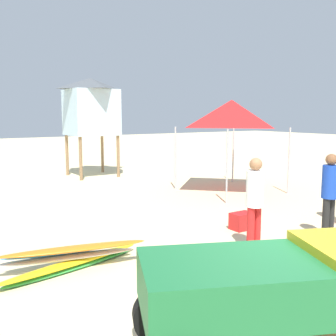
# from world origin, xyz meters

# --- Properties ---
(ground) EXTENTS (80.00, 80.00, 0.00)m
(ground) POSITION_xyz_m (0.00, 0.00, 0.00)
(ground) COLOR beige
(utility_cart) EXTENTS (2.81, 2.13, 1.50)m
(utility_cart) POSITION_xyz_m (-1.34, -0.87, 0.78)
(utility_cart) COLOR #1E6B38
(utility_cart) RESTS_ON ground
(surfboard_pile) EXTENTS (2.59, 0.90, 0.40)m
(surfboard_pile) POSITION_xyz_m (-2.20, 2.58, 0.20)
(surfboard_pile) COLOR green
(surfboard_pile) RESTS_ON ground
(lifeguard_near_center) EXTENTS (0.32, 0.32, 1.72)m
(lifeguard_near_center) POSITION_xyz_m (0.88, 1.58, 0.99)
(lifeguard_near_center) COLOR red
(lifeguard_near_center) RESTS_ON ground
(lifeguard_far_right) EXTENTS (0.32, 0.32, 1.72)m
(lifeguard_far_right) POSITION_xyz_m (2.67, 1.30, 0.99)
(lifeguard_far_right) COLOR black
(lifeguard_far_right) RESTS_ON ground
(popup_canopy) EXTENTS (2.62, 2.62, 2.95)m
(popup_canopy) POSITION_xyz_m (4.36, 6.10, 2.52)
(popup_canopy) COLOR #B2B2B7
(popup_canopy) RESTS_ON ground
(lifeguard_tower) EXTENTS (1.98, 1.98, 3.91)m
(lifeguard_tower) POSITION_xyz_m (1.82, 11.54, 2.80)
(lifeguard_tower) COLOR olive
(lifeguard_tower) RESTS_ON ground
(cooler_box) EXTENTS (0.49, 0.34, 0.36)m
(cooler_box) POSITION_xyz_m (1.68, 2.71, 0.18)
(cooler_box) COLOR red
(cooler_box) RESTS_ON ground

